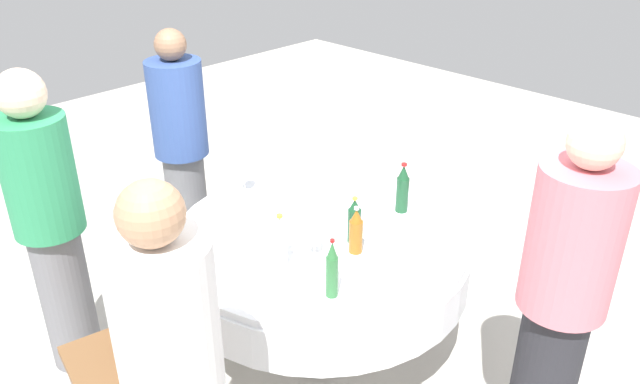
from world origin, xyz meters
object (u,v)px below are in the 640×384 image
Objects in this scene: wine_glass_outer at (244,172)px; person_east at (559,311)px; bottle_dark_green_far at (403,189)px; plate_north at (245,223)px; plate_west at (321,230)px; chair_left at (130,340)px; bottle_clear_rear at (280,243)px; wine_glass_rear at (314,237)px; person_near at (50,223)px; bottle_green_outer at (332,270)px; bottle_dark_green_near at (354,221)px; bottle_amber_east at (356,231)px; plate_mid at (377,275)px; person_far at (182,149)px; dining_table at (320,256)px; plate_front at (280,190)px.

wine_glass_outer is 0.10× the size of person_east.
plate_north is at bearing 144.62° from bottle_dark_green_far.
chair_left is (-1.03, 0.21, -0.23)m from plate_west.
chair_left is (-0.67, 0.30, -0.35)m from bottle_clear_rear.
bottle_dark_green_far is 0.33× the size of chair_left.
person_near is at bearing 130.51° from wine_glass_rear.
person_east reaches higher than person_near.
plate_west is at bearing 49.55° from bottle_green_outer.
person_near is at bearing 146.21° from plate_north.
bottle_dark_green_far is at bearing 3.38° from bottle_dark_green_near.
wine_glass_rear is at bearing -104.16° from wine_glass_outer.
wine_glass_outer is (0.04, 0.90, 0.00)m from bottle_amber_east.
plate_mid and plate_west have the same top height.
wine_glass_outer is at bearing 83.68° from plate_mid.
bottle_dark_green_near is 1.01× the size of bottle_amber_east.
bottle_clear_rear is 1.24m from person_east.
bottle_amber_east is 0.38m from bottle_clear_rear.
person_far is at bearing -33.50° from chair_left.
bottle_dark_green_far is at bearing -4.99° from bottle_clear_rear.
bottle_clear_rear is 0.39m from plate_west.
plate_mid is 1.05× the size of plate_west.
plate_mid is (-0.57, -0.31, -0.13)m from bottle_dark_green_far.
dining_table is at bearing -90.00° from chair_left.
bottle_dark_green_far is 0.83m from bottle_clear_rear.
bottle_amber_east is 1.52× the size of wine_glass_outer.
bottle_dark_green_near reaches higher than chair_left.
wine_glass_outer is at bearing 70.46° from bottle_green_outer.
bottle_green_outer is 0.18× the size of person_far.
bottle_dark_green_far is 0.51m from plate_west.
plate_west is at bearing -55.91° from plate_north.
wine_glass_rear is at bearing 165.74° from bottle_dark_green_near.
plate_north reaches higher than dining_table.
dining_table is 10.84× the size of wine_glass_rear.
wine_glass_rear reaches higher than plate_front.
person_far reaches higher than plate_front.
bottle_dark_green_far is (0.42, 0.02, 0.02)m from bottle_dark_green_near.
plate_north is (-0.22, 0.59, -0.11)m from bottle_amber_east.
plate_front is (-0.31, 0.65, -0.13)m from bottle_dark_green_far.
bottle_amber_east is at bearing -102.95° from chair_left.
dining_table is 1.37m from person_near.
bottle_clear_rear is 1.17m from person_near.
bottle_clear_rear reaches higher than plate_front.
wine_glass_outer is 0.23m from plate_front.
dining_table is at bearing 37.18° from wine_glass_rear.
wine_glass_outer is 0.59m from person_far.
wine_glass_rear is at bearing -99.85° from chair_left.
plate_front is 1.05× the size of plate_north.
person_near is (-1.05, 0.23, 0.01)m from wine_glass_outer.
bottle_green_outer is 0.34m from wine_glass_rear.
wine_glass_outer is at bearing -87.20° from person_far.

